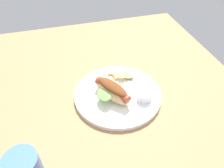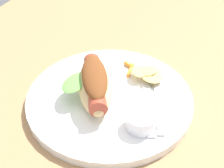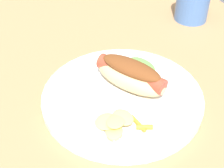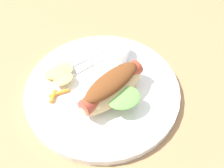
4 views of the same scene
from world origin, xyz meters
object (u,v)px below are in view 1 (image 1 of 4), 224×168
at_px(sauce_ramekin, 144,96).
at_px(carrot_garnish, 113,76).
at_px(knife, 137,88).
at_px(chips_pile, 125,74).
at_px(hot_dog, 112,90).
at_px(plate, 118,94).
at_px(fork, 139,84).

bearing_deg(sauce_ramekin, carrot_garnish, -153.84).
height_order(knife, chips_pile, chips_pile).
distance_m(hot_dog, sauce_ramekin, 0.11).
height_order(plate, knife, knife).
relative_size(hot_dog, fork, 0.92).
height_order(fork, knife, same).
bearing_deg(hot_dog, chips_pile, -69.66).
bearing_deg(plate, chips_pile, 146.13).
bearing_deg(fork, sauce_ramekin, 153.49).
xyz_separation_m(plate, knife, (-0.00, 0.07, 0.01)).
height_order(hot_dog, chips_pile, hot_dog).
bearing_deg(knife, plate, 69.43).
height_order(plate, chips_pile, chips_pile).
bearing_deg(carrot_garnish, sauce_ramekin, 26.16).
relative_size(sauce_ramekin, fork, 0.30).
xyz_separation_m(plate, fork, (-0.02, 0.08, 0.01)).
xyz_separation_m(hot_dog, carrot_garnish, (-0.10, 0.03, -0.03)).
xyz_separation_m(sauce_ramekin, fork, (-0.07, 0.01, -0.01)).
bearing_deg(fork, chips_pile, 13.48).
height_order(plate, carrot_garnish, carrot_garnish).
bearing_deg(chips_pile, carrot_garnish, -107.67).
bearing_deg(carrot_garnish, chips_pile, 72.33).
distance_m(fork, chips_pile, 0.07).
height_order(sauce_ramekin, chips_pile, sauce_ramekin).
bearing_deg(knife, hot_dog, 77.08).
bearing_deg(fork, knife, 124.96).
distance_m(chips_pile, carrot_garnish, 0.04).
relative_size(hot_dog, sauce_ramekin, 3.13).
relative_size(plate, fork, 1.79).
xyz_separation_m(hot_dog, knife, (-0.01, 0.09, -0.03)).
bearing_deg(sauce_ramekin, chips_pile, -168.30).
bearing_deg(plate, sauce_ramekin, 55.48).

